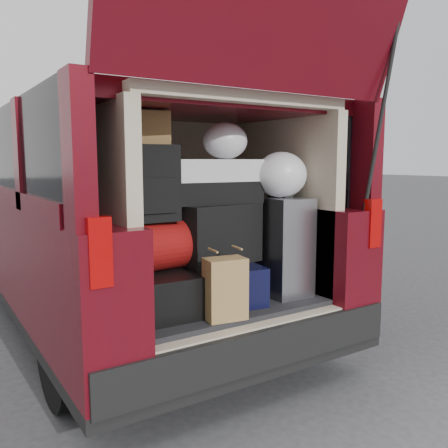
# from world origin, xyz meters

# --- Properties ---
(ground) EXTENTS (80.00, 80.00, 0.00)m
(ground) POSITION_xyz_m (0.00, 0.00, 0.00)
(ground) COLOR #323234
(ground) RESTS_ON ground
(minivan) EXTENTS (1.90, 5.35, 2.77)m
(minivan) POSITION_xyz_m (0.00, 1.86, 0.91)
(minivan) COLOR black
(minivan) RESTS_ON ground
(load_floor) EXTENTS (1.24, 1.05, 0.55)m
(load_floor) POSITION_xyz_m (0.00, 0.28, 0.28)
(load_floor) COLOR black
(load_floor) RESTS_ON ground
(black_hardshell) EXTENTS (0.45, 0.60, 0.23)m
(black_hardshell) POSITION_xyz_m (-0.35, 0.15, 0.67)
(black_hardshell) COLOR black
(black_hardshell) RESTS_ON load_floor
(navy_hardshell) EXTENTS (0.51, 0.59, 0.23)m
(navy_hardshell) POSITION_xyz_m (0.02, 0.13, 0.67)
(navy_hardshell) COLOR black
(navy_hardshell) RESTS_ON load_floor
(silver_roller) EXTENTS (0.28, 0.43, 0.62)m
(silver_roller) POSITION_xyz_m (0.46, 0.07, 0.86)
(silver_roller) COLOR silver
(silver_roller) RESTS_ON load_floor
(kraft_bag) EXTENTS (0.24, 0.17, 0.34)m
(kraft_bag) POSITION_xyz_m (-0.13, -0.18, 0.72)
(kraft_bag) COLOR #9E7A47
(kraft_bag) RESTS_ON load_floor
(red_duffel) EXTENTS (0.46, 0.32, 0.28)m
(red_duffel) POSITION_xyz_m (-0.37, 0.16, 0.93)
(red_duffel) COLOR maroon
(red_duffel) RESTS_ON black_hardshell
(black_soft_case) EXTENTS (0.53, 0.36, 0.36)m
(black_soft_case) POSITION_xyz_m (0.03, 0.17, 0.96)
(black_soft_case) COLOR black
(black_soft_case) RESTS_ON navy_hardshell
(backpack) EXTENTS (0.30, 0.18, 0.42)m
(backpack) POSITION_xyz_m (-0.41, 0.15, 1.28)
(backpack) COLOR black
(backpack) RESTS_ON red_duffel
(twotone_duffel) EXTENTS (0.61, 0.34, 0.27)m
(twotone_duffel) POSITION_xyz_m (0.02, 0.22, 1.28)
(twotone_duffel) COLOR silver
(twotone_duffel) RESTS_ON black_soft_case
(grocery_sack_lower) EXTENTS (0.22, 0.19, 0.18)m
(grocery_sack_lower) POSITION_xyz_m (-0.39, 0.18, 1.58)
(grocery_sack_lower) COLOR olive
(grocery_sack_lower) RESTS_ON backpack
(plastic_bag_center) EXTENTS (0.30, 0.29, 0.22)m
(plastic_bag_center) POSITION_xyz_m (0.12, 0.19, 1.52)
(plastic_bag_center) COLOR white
(plastic_bag_center) RESTS_ON twotone_duffel
(plastic_bag_right) EXTENTS (0.36, 0.34, 0.29)m
(plastic_bag_right) POSITION_xyz_m (0.44, 0.04, 1.31)
(plastic_bag_right) COLOR white
(plastic_bag_right) RESTS_ON silver_roller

